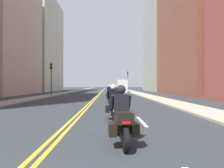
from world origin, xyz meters
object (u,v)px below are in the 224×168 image
motorcycle_0 (122,120)px  motorcycle_1 (113,105)px  motorcycle_6 (112,91)px  motorcycle_4 (110,94)px  traffic_light_near (51,74)px  parked_truck (122,87)px  traffic_light_far (128,78)px  motorcycle_5 (109,92)px  motorcycle_2 (114,99)px  motorcycle_3 (114,96)px

motorcycle_0 → motorcycle_1: bearing=88.6°
motorcycle_1 → motorcycle_6: (0.28, 20.17, -0.01)m
motorcycle_4 → traffic_light_near: 10.41m
parked_truck → motorcycle_0: bearing=-94.0°
motorcycle_0 → traffic_light_far: traffic_light_far is taller
motorcycle_5 → parked_truck: 18.84m
motorcycle_2 → parked_truck: parked_truck is taller
motorcycle_1 → traffic_light_near: bearing=113.2°
motorcycle_3 → motorcycle_4: 4.32m
motorcycle_0 → traffic_light_far: size_ratio=0.44×
motorcycle_3 → traffic_light_near: size_ratio=0.49×
motorcycle_1 → motorcycle_2: bearing=86.6°
motorcycle_5 → traffic_light_far: (4.76, 22.33, 2.80)m
motorcycle_0 → parked_truck: parked_truck is taller
motorcycle_3 → traffic_light_far: 31.24m
motorcycle_1 → motorcycle_3: 8.22m
motorcycle_3 → motorcycle_0: bearing=-90.2°
motorcycle_0 → motorcycle_3: bearing=85.8°
traffic_light_far → parked_truck: 4.68m
traffic_light_near → motorcycle_5: bearing=-11.0°
motorcycle_2 → motorcycle_6: (0.13, 15.92, -0.01)m
motorcycle_1 → motorcycle_6: size_ratio=0.97×
motorcycle_1 → motorcycle_5: motorcycle_1 is taller
motorcycle_4 → motorcycle_5: motorcycle_4 is taller
motorcycle_2 → traffic_light_near: 16.62m
traffic_light_near → parked_truck: traffic_light_near is taller
motorcycle_2 → traffic_light_far: traffic_light_far is taller
motorcycle_2 → traffic_light_near: traffic_light_near is taller
motorcycle_3 → motorcycle_4: (-0.41, 4.30, -0.00)m
motorcycle_2 → motorcycle_5: (-0.21, 12.44, -0.01)m
motorcycle_1 → motorcycle_2: motorcycle_1 is taller
motorcycle_3 → traffic_light_near: traffic_light_near is taller
motorcycle_2 → motorcycle_3: 3.97m
motorcycle_0 → motorcycle_1: size_ratio=1.04×
traffic_light_near → traffic_light_far: size_ratio=0.93×
traffic_light_far → motorcycle_1: bearing=-96.9°
motorcycle_5 → traffic_light_near: bearing=169.6°
motorcycle_2 → traffic_light_near: size_ratio=0.47×
motorcycle_2 → motorcycle_5: 12.45m
motorcycle_0 → motorcycle_1: 4.00m
traffic_light_near → motorcycle_0: bearing=-69.2°
motorcycle_5 → parked_truck: parked_truck is taller
motorcycle_1 → motorcycle_6: 20.17m
motorcycle_1 → parked_truck: parked_truck is taller
parked_truck → motorcycle_3: bearing=-95.4°
motorcycle_6 → parked_truck: (2.62, 15.13, 0.63)m
traffic_light_far → parked_truck: (-1.80, -3.73, -2.17)m
motorcycle_3 → parked_truck: bearing=85.4°
motorcycle_1 → motorcycle_3: (0.34, 8.22, 0.00)m
motorcycle_4 → parked_truck: parked_truck is taller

